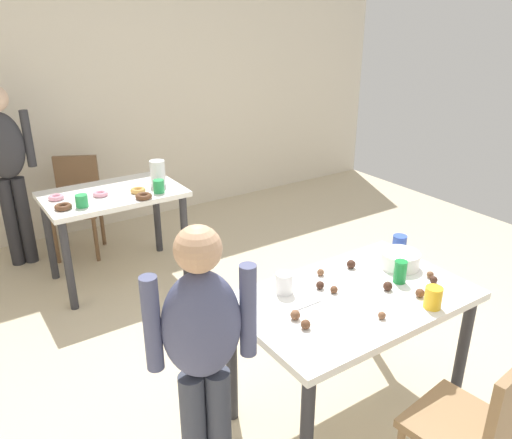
# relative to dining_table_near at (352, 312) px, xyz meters

# --- Properties ---
(ground_plane) EXTENTS (6.40, 6.40, 0.00)m
(ground_plane) POSITION_rel_dining_table_near_xyz_m (0.07, 0.19, -0.65)
(ground_plane) COLOR beige
(wall_back) EXTENTS (6.40, 0.10, 2.60)m
(wall_back) POSITION_rel_dining_table_near_xyz_m (0.07, 3.39, 0.65)
(wall_back) COLOR beige
(wall_back) RESTS_ON ground_plane
(dining_table_near) EXTENTS (1.20, 0.74, 0.75)m
(dining_table_near) POSITION_rel_dining_table_near_xyz_m (0.00, 0.00, 0.00)
(dining_table_near) COLOR white
(dining_table_near) RESTS_ON ground_plane
(dining_table_far) EXTENTS (1.05, 0.68, 0.75)m
(dining_table_far) POSITION_rel_dining_table_near_xyz_m (-0.49, 2.19, -0.01)
(dining_table_far) COLOR white
(dining_table_far) RESTS_ON ground_plane
(chair_near_table) EXTENTS (0.44, 0.44, 0.87)m
(chair_near_table) POSITION_rel_dining_table_near_xyz_m (0.02, -0.75, -0.15)
(chair_near_table) COLOR olive
(chair_near_table) RESTS_ON ground_plane
(chair_far_table) EXTENTS (0.54, 0.54, 0.87)m
(chair_far_table) POSITION_rel_dining_table_near_xyz_m (-0.60, 2.88, -0.15)
(chair_far_table) COLOR brown
(chair_far_table) RESTS_ON ground_plane
(person_girl_near) EXTENTS (0.45, 0.30, 1.35)m
(person_girl_near) POSITION_rel_dining_table_near_xyz_m (-0.88, -0.04, 0.15)
(person_girl_near) COLOR #383D4C
(person_girl_near) RESTS_ON ground_plane
(person_adult_far) EXTENTS (0.46, 0.25, 1.53)m
(person_adult_far) POSITION_rel_dining_table_near_xyz_m (-1.10, 2.91, 0.27)
(person_adult_far) COLOR #28282D
(person_adult_far) RESTS_ON ground_plane
(mixing_bowl) EXTENTS (0.22, 0.22, 0.09)m
(mixing_bowl) POSITION_rel_dining_table_near_xyz_m (0.42, 0.08, 0.15)
(mixing_bowl) COLOR white
(mixing_bowl) RESTS_ON dining_table_near
(soda_can) EXTENTS (0.07, 0.07, 0.12)m
(soda_can) POSITION_rel_dining_table_near_xyz_m (0.29, -0.04, 0.16)
(soda_can) COLOR #198438
(soda_can) RESTS_ON dining_table_near
(fork_near) EXTENTS (0.17, 0.02, 0.01)m
(fork_near) POSITION_rel_dining_table_near_xyz_m (-0.26, 0.05, 0.11)
(fork_near) COLOR silver
(fork_near) RESTS_ON dining_table_near
(cup_near_0) EXTENTS (0.08, 0.08, 0.11)m
(cup_near_0) POSITION_rel_dining_table_near_xyz_m (0.55, 0.20, 0.16)
(cup_near_0) COLOR #3351B2
(cup_near_0) RESTS_ON dining_table_near
(cup_near_1) EXTENTS (0.09, 0.09, 0.11)m
(cup_near_1) POSITION_rel_dining_table_near_xyz_m (-0.28, 0.21, 0.16)
(cup_near_1) COLOR white
(cup_near_1) RESTS_ON dining_table_near
(cup_near_2) EXTENTS (0.08, 0.08, 0.11)m
(cup_near_2) POSITION_rel_dining_table_near_xyz_m (0.23, -0.29, 0.16)
(cup_near_2) COLOR yellow
(cup_near_2) RESTS_ON dining_table_near
(cake_ball_0) EXTENTS (0.05, 0.05, 0.05)m
(cake_ball_0) POSITION_rel_dining_table_near_xyz_m (-0.38, -0.01, 0.13)
(cake_ball_0) COLOR brown
(cake_ball_0) RESTS_ON dining_table_near
(cake_ball_1) EXTENTS (0.05, 0.05, 0.05)m
(cake_ball_1) POSITION_rel_dining_table_near_xyz_m (0.18, -0.06, 0.13)
(cake_ball_1) COLOR #3D2319
(cake_ball_1) RESTS_ON dining_table_near
(cake_ball_2) EXTENTS (0.05, 0.05, 0.05)m
(cake_ball_2) POSITION_rel_dining_table_near_xyz_m (0.19, 0.22, 0.13)
(cake_ball_2) COLOR #3D2319
(cake_ball_2) RESTS_ON dining_table_near
(cake_ball_3) EXTENTS (0.04, 0.04, 0.04)m
(cake_ball_3) POSITION_rel_dining_table_near_xyz_m (0.46, -0.10, 0.12)
(cake_ball_3) COLOR brown
(cake_ball_3) RESTS_ON dining_table_near
(cake_ball_4) EXTENTS (0.04, 0.04, 0.04)m
(cake_ball_4) POSITION_rel_dining_table_near_xyz_m (0.43, -0.14, 0.12)
(cake_ball_4) COLOR #3D2319
(cake_ball_4) RESTS_ON dining_table_near
(cake_ball_5) EXTENTS (0.04, 0.04, 0.04)m
(cake_ball_5) POSITION_rel_dining_table_near_xyz_m (-0.39, -0.09, 0.13)
(cake_ball_5) COLOR brown
(cake_ball_5) RESTS_ON dining_table_near
(cake_ball_6) EXTENTS (0.05, 0.05, 0.05)m
(cake_ball_6) POSITION_rel_dining_table_near_xyz_m (0.26, -0.20, 0.13)
(cake_ball_6) COLOR brown
(cake_ball_6) RESTS_ON dining_table_near
(cake_ball_7) EXTENTS (0.04, 0.04, 0.04)m
(cake_ball_7) POSITION_rel_dining_table_near_xyz_m (-0.07, 0.07, 0.12)
(cake_ball_7) COLOR brown
(cake_ball_7) RESTS_ON dining_table_near
(cake_ball_8) EXTENTS (0.04, 0.04, 0.04)m
(cake_ball_8) POSITION_rel_dining_table_near_xyz_m (-0.04, -0.23, 0.12)
(cake_ball_8) COLOR brown
(cake_ball_8) RESTS_ON dining_table_near
(cake_ball_9) EXTENTS (0.04, 0.04, 0.04)m
(cake_ball_9) POSITION_rel_dining_table_near_xyz_m (-0.01, 0.25, 0.12)
(cake_ball_9) COLOR brown
(cake_ball_9) RESTS_ON dining_table_near
(cake_ball_10) EXTENTS (0.04, 0.04, 0.04)m
(cake_ball_10) POSITION_rel_dining_table_near_xyz_m (-0.10, 0.14, 0.12)
(cake_ball_10) COLOR #3D2319
(cake_ball_10) RESTS_ON dining_table_near
(pitcher_far) EXTENTS (0.12, 0.12, 0.20)m
(pitcher_far) POSITION_rel_dining_table_near_xyz_m (-0.12, 2.14, 0.21)
(pitcher_far) COLOR white
(pitcher_far) RESTS_ON dining_table_far
(cup_far_0) EXTENTS (0.09, 0.09, 0.10)m
(cup_far_0) POSITION_rel_dining_table_near_xyz_m (-0.19, 1.97, 0.15)
(cup_far_0) COLOR green
(cup_far_0) RESTS_ON dining_table_far
(cup_far_1) EXTENTS (0.09, 0.09, 0.09)m
(cup_far_1) POSITION_rel_dining_table_near_xyz_m (-0.78, 1.99, 0.15)
(cup_far_1) COLOR green
(cup_far_1) RESTS_ON dining_table_far
(donut_far_0) EXTENTS (0.13, 0.13, 0.04)m
(donut_far_0) POSITION_rel_dining_table_near_xyz_m (-0.34, 1.91, 0.12)
(donut_far_0) COLOR brown
(donut_far_0) RESTS_ON dining_table_far
(donut_far_1) EXTENTS (0.12, 0.12, 0.03)m
(donut_far_1) POSITION_rel_dining_table_near_xyz_m (-0.32, 2.06, 0.12)
(donut_far_1) COLOR gold
(donut_far_1) RESTS_ON dining_table_far
(donut_far_2) EXTENTS (0.11, 0.11, 0.03)m
(donut_far_2) POSITION_rel_dining_table_near_xyz_m (-0.59, 2.15, 0.12)
(donut_far_2) COLOR pink
(donut_far_2) RESTS_ON dining_table_far
(donut_far_3) EXTENTS (0.12, 0.12, 0.04)m
(donut_far_3) POSITION_rel_dining_table_near_xyz_m (-0.90, 2.02, 0.12)
(donut_far_3) COLOR brown
(donut_far_3) RESTS_ON dining_table_far
(donut_far_4) EXTENTS (0.12, 0.12, 0.03)m
(donut_far_4) POSITION_rel_dining_table_near_xyz_m (-0.89, 2.25, 0.12)
(donut_far_4) COLOR pink
(donut_far_4) RESTS_ON dining_table_far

